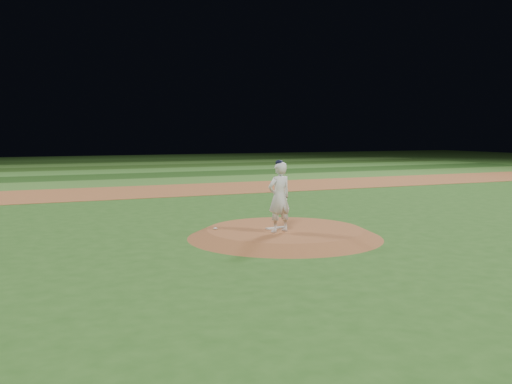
{
  "coord_description": "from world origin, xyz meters",
  "views": [
    {
      "loc": [
        -7.21,
        -14.19,
        2.96
      ],
      "look_at": [
        0.0,
        2.0,
        1.1
      ],
      "focal_mm": 40.0,
      "sensor_mm": 36.0,
      "label": 1
    }
  ],
  "objects_px": {
    "pitching_rubber": "(276,228)",
    "pitcher_on_mound": "(279,197)",
    "pitchers_mound": "(285,233)",
    "rosin_bag": "(215,229)"
  },
  "relations": [
    {
      "from": "pitching_rubber",
      "to": "pitcher_on_mound",
      "type": "height_order",
      "value": "pitcher_on_mound"
    },
    {
      "from": "pitching_rubber",
      "to": "pitcher_on_mound",
      "type": "xyz_separation_m",
      "value": [
        -0.19,
        -0.55,
        0.95
      ]
    },
    {
      "from": "pitchers_mound",
      "to": "rosin_bag",
      "type": "xyz_separation_m",
      "value": [
        -1.85,
        0.64,
        0.16
      ]
    },
    {
      "from": "pitchers_mound",
      "to": "rosin_bag",
      "type": "relative_size",
      "value": 49.04
    },
    {
      "from": "pitcher_on_mound",
      "to": "pitchers_mound",
      "type": "bearing_deg",
      "value": 47.16
    },
    {
      "from": "pitcher_on_mound",
      "to": "rosin_bag",
      "type": "bearing_deg",
      "value": 144.36
    },
    {
      "from": "pitchers_mound",
      "to": "pitching_rubber",
      "type": "height_order",
      "value": "pitching_rubber"
    },
    {
      "from": "pitchers_mound",
      "to": "pitching_rubber",
      "type": "xyz_separation_m",
      "value": [
        -0.19,
        0.14,
        0.14
      ]
    },
    {
      "from": "pitchers_mound",
      "to": "pitcher_on_mound",
      "type": "xyz_separation_m",
      "value": [
        -0.38,
        -0.41,
        1.09
      ]
    },
    {
      "from": "rosin_bag",
      "to": "pitcher_on_mound",
      "type": "bearing_deg",
      "value": -35.64
    }
  ]
}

